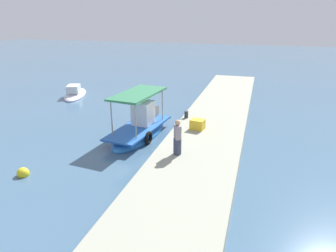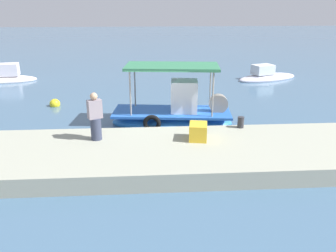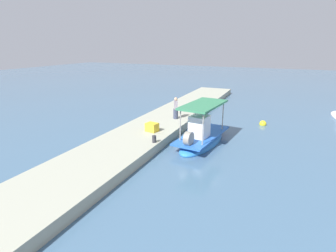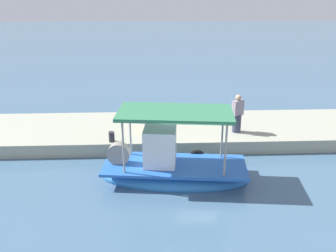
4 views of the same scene
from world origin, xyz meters
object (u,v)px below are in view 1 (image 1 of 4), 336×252
at_px(marker_buoy, 23,173).
at_px(moored_boat_near, 75,94).
at_px(main_fishing_boat, 140,128).
at_px(cargo_crate, 197,124).
at_px(fisherman_near_bollard, 177,139).
at_px(mooring_bollard, 186,114).

distance_m(marker_buoy, moored_boat_near, 14.12).
xyz_separation_m(main_fishing_boat, cargo_crate, (0.56, -3.23, 0.39)).
bearing_deg(main_fishing_boat, marker_buoy, 151.35).
bearing_deg(moored_boat_near, fisherman_near_bollard, -130.44).
bearing_deg(mooring_bollard, fisherman_near_bollard, -171.03).
height_order(mooring_bollard, cargo_crate, cargo_crate).
bearing_deg(marker_buoy, mooring_bollard, -33.21).
height_order(mooring_bollard, moored_boat_near, moored_boat_near).
bearing_deg(mooring_bollard, main_fishing_boat, 137.20).
relative_size(cargo_crate, marker_buoy, 1.41).
distance_m(main_fishing_boat, marker_buoy, 6.68).
bearing_deg(fisherman_near_bollard, mooring_bollard, 8.97).
bearing_deg(cargo_crate, mooring_bollard, 30.90).
bearing_deg(mooring_bollard, marker_buoy, 146.79).
distance_m(mooring_bollard, moored_boat_near, 11.97).
xyz_separation_m(mooring_bollard, marker_buoy, (-8.19, 5.36, -0.67)).
relative_size(marker_buoy, moored_boat_near, 0.11).
bearing_deg(cargo_crate, moored_boat_near, 61.44).
height_order(main_fishing_boat, moored_boat_near, main_fishing_boat).
relative_size(main_fishing_boat, marker_buoy, 10.20).
height_order(marker_buoy, moored_boat_near, moored_boat_near).
distance_m(fisherman_near_bollard, marker_buoy, 6.95).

